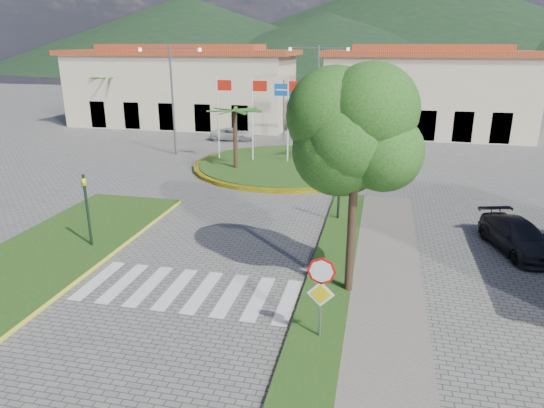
% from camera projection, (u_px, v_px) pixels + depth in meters
% --- Properties ---
extents(ground, '(160.00, 160.00, 0.00)m').
position_uv_depth(ground, '(130.00, 360.00, 13.11)').
color(ground, slate).
rests_on(ground, ground).
extents(sidewalk_right, '(4.00, 28.00, 0.15)m').
position_uv_depth(sidewalk_right, '(358.00, 344.00, 13.69)').
color(sidewalk_right, gray).
rests_on(sidewalk_right, ground).
extents(verge_right, '(1.60, 28.00, 0.18)m').
position_uv_depth(verge_right, '(316.00, 338.00, 13.94)').
color(verge_right, '#234614').
rests_on(verge_right, ground).
extents(median_left, '(5.00, 14.00, 0.18)m').
position_uv_depth(median_left, '(57.00, 249.00, 19.99)').
color(median_left, '#234614').
rests_on(median_left, ground).
extents(crosswalk, '(8.00, 3.00, 0.01)m').
position_uv_depth(crosswalk, '(186.00, 290.00, 16.81)').
color(crosswalk, silver).
rests_on(crosswalk, ground).
extents(roundabout_island, '(12.70, 12.70, 6.00)m').
position_uv_depth(roundabout_island, '(286.00, 165.00, 33.42)').
color(roundabout_island, yellow).
rests_on(roundabout_island, ground).
extents(stop_sign, '(0.80, 0.11, 2.65)m').
position_uv_depth(stop_sign, '(321.00, 286.00, 13.34)').
color(stop_sign, slate).
rests_on(stop_sign, ground).
extents(deciduous_tree, '(3.60, 3.60, 6.80)m').
position_uv_depth(deciduous_tree, '(356.00, 144.00, 14.96)').
color(deciduous_tree, black).
rests_on(deciduous_tree, ground).
extents(traffic_light_left, '(0.15, 0.18, 3.20)m').
position_uv_depth(traffic_light_left, '(87.00, 204.00, 19.60)').
color(traffic_light_left, black).
rests_on(traffic_light_left, ground).
extents(traffic_light_right, '(0.15, 0.18, 3.20)m').
position_uv_depth(traffic_light_right, '(339.00, 183.00, 22.67)').
color(traffic_light_right, black).
rests_on(traffic_light_right, ground).
extents(traffic_light_far, '(0.18, 0.15, 3.20)m').
position_uv_depth(traffic_light_far, '(406.00, 134.00, 34.90)').
color(traffic_light_far, black).
rests_on(traffic_light_far, ground).
extents(direction_sign_west, '(1.60, 0.14, 5.20)m').
position_uv_depth(direction_sign_west, '(284.00, 100.00, 41.08)').
color(direction_sign_west, slate).
rests_on(direction_sign_west, ground).
extents(direction_sign_east, '(1.60, 0.14, 5.20)m').
position_uv_depth(direction_sign_east, '(343.00, 102.00, 40.04)').
color(direction_sign_east, slate).
rests_on(direction_sign_east, ground).
extents(street_lamp_centre, '(4.80, 0.16, 8.00)m').
position_uv_depth(street_lamp_centre, '(318.00, 90.00, 39.26)').
color(street_lamp_centre, slate).
rests_on(street_lamp_centre, ground).
extents(street_lamp_west, '(4.80, 0.16, 8.00)m').
position_uv_depth(street_lamp_west, '(172.00, 95.00, 35.78)').
color(street_lamp_west, slate).
rests_on(street_lamp_west, ground).
extents(building_left, '(23.32, 9.54, 8.05)m').
position_uv_depth(building_left, '(183.00, 86.00, 49.97)').
color(building_left, beige).
rests_on(building_left, ground).
extents(building_right, '(19.08, 9.54, 8.05)m').
position_uv_depth(building_right, '(425.00, 91.00, 44.97)').
color(building_right, beige).
rests_on(building_right, ground).
extents(hill_far_west, '(140.00, 140.00, 22.00)m').
position_uv_depth(hill_far_west, '(186.00, 33.00, 150.69)').
color(hill_far_west, black).
rests_on(hill_far_west, ground).
extents(hill_far_mid, '(180.00, 180.00, 30.00)m').
position_uv_depth(hill_far_mid, '(417.00, 20.00, 153.36)').
color(hill_far_mid, black).
rests_on(hill_far_mid, ground).
extents(hill_near_back, '(110.00, 110.00, 16.00)m').
position_uv_depth(hill_near_back, '(326.00, 44.00, 133.01)').
color(hill_near_back, black).
rests_on(hill_near_back, ground).
extents(white_van, '(3.99, 2.19, 1.06)m').
position_uv_depth(white_van, '(232.00, 134.00, 42.64)').
color(white_van, '#B9B9BB').
rests_on(white_van, ground).
extents(car_dark_a, '(3.46, 2.13, 1.10)m').
position_uv_depth(car_dark_a, '(317.00, 134.00, 42.56)').
color(car_dark_a, black).
rests_on(car_dark_a, ground).
extents(car_dark_b, '(4.07, 2.66, 1.27)m').
position_uv_depth(car_dark_b, '(391.00, 139.00, 39.89)').
color(car_dark_b, black).
rests_on(car_dark_b, ground).
extents(car_side_right, '(2.88, 4.65, 1.26)m').
position_uv_depth(car_side_right, '(518.00, 236.00, 19.83)').
color(car_side_right, black).
rests_on(car_side_right, ground).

